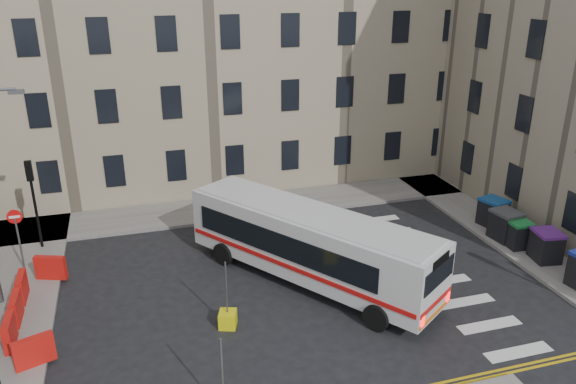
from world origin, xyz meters
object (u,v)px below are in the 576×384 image
wheelie_bin_b (546,246)px  wheelie_bin_c (517,233)px  bus (310,242)px  wheelie_bin_e (493,212)px  bollard_yellow (228,319)px  wheelie_bin_d (505,225)px

wheelie_bin_b → wheelie_bin_c: wheelie_bin_b is taller
bus → wheelie_bin_e: size_ratio=7.12×
wheelie_bin_e → bollard_yellow: 14.79m
wheelie_bin_c → wheelie_bin_d: size_ratio=0.89×
wheelie_bin_e → bollard_yellow: bearing=-177.9°
wheelie_bin_c → wheelie_bin_d: bearing=97.5°
bus → wheelie_bin_e: (10.27, 2.29, -0.90)m
bus → wheelie_bin_b: bus is taller
wheelie_bin_d → wheelie_bin_b: bearing=-87.0°
wheelie_bin_d → bollard_yellow: bearing=-174.4°
wheelie_bin_d → bollard_yellow: 14.01m
wheelie_bin_d → wheelie_bin_e: wheelie_bin_d is taller
wheelie_bin_b → wheelie_bin_d: 2.30m
wheelie_bin_e → bus: bearing=176.9°
wheelie_bin_b → bollard_yellow: 14.10m
wheelie_bin_c → wheelie_bin_d: wheelie_bin_d is taller
wheelie_bin_d → bollard_yellow: size_ratio=2.33×
wheelie_bin_b → wheelie_bin_e: (0.01, 3.77, 0.00)m
wheelie_bin_c → bollard_yellow: wheelie_bin_c is taller
wheelie_bin_c → bollard_yellow: 13.92m
wheelie_bin_b → wheelie_bin_d: size_ratio=0.98×
wheelie_bin_c → wheelie_bin_e: size_ratio=0.85×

